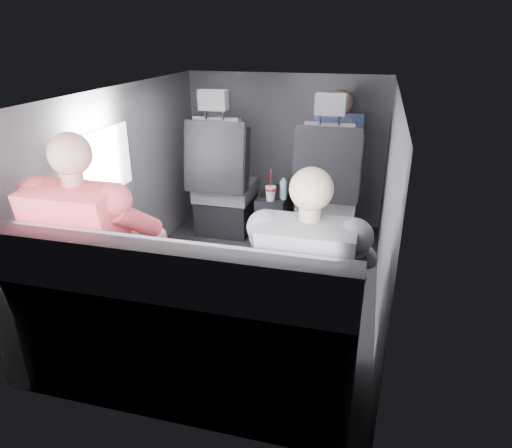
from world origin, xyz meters
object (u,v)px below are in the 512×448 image
(laptop_white, at_px, (118,246))
(passenger_front_right, at_px, (337,150))
(center_console, at_px, (274,214))
(front_seat_right, at_px, (327,199))
(soda_cup, at_px, (271,193))
(passenger_rear_left, at_px, (100,254))
(rear_bench, at_px, (188,337))
(laptop_black, at_px, (307,269))
(passenger_rear_right, at_px, (309,287))
(water_bottle, at_px, (283,190))
(front_seat_left, at_px, (223,190))

(laptop_white, relative_size, passenger_front_right, 0.44)
(center_console, height_order, laptop_white, laptop_white)
(front_seat_right, bearing_deg, soda_cup, -160.83)
(center_console, xyz_separation_m, passenger_rear_left, (-0.49, -1.85, 0.45))
(rear_bench, relative_size, laptop_black, 4.86)
(center_console, bearing_deg, passenger_front_right, 24.10)
(soda_cup, distance_m, passenger_rear_right, 1.75)
(center_console, relative_size, passenger_rear_left, 0.37)
(soda_cup, bearing_deg, passenger_rear_right, -71.32)
(water_bottle, distance_m, passenger_front_right, 0.59)
(water_bottle, height_order, laptop_black, laptop_black)
(soda_cup, distance_m, laptop_black, 1.60)
(passenger_rear_left, bearing_deg, laptop_white, 78.83)
(front_seat_right, bearing_deg, passenger_front_right, 81.75)
(soda_cup, bearing_deg, front_seat_right, 19.17)
(front_seat_left, distance_m, soda_cup, 0.49)
(passenger_front_right, bearing_deg, soda_cup, -139.37)
(front_seat_right, bearing_deg, center_console, 174.93)
(soda_cup, height_order, water_bottle, soda_cup)
(soda_cup, xyz_separation_m, water_bottle, (0.09, 0.07, 0.01))
(laptop_white, bearing_deg, front_seat_right, 61.38)
(laptop_white, xyz_separation_m, passenger_rear_right, (1.03, -0.13, -0.02))
(front_seat_right, distance_m, passenger_rear_right, 1.82)
(front_seat_left, distance_m, passenger_rear_right, 2.08)
(front_seat_right, height_order, laptop_black, front_seat_right)
(water_bottle, relative_size, passenger_rear_left, 0.14)
(soda_cup, bearing_deg, center_console, 92.19)
(front_seat_right, height_order, center_console, front_seat_right)
(water_bottle, xyz_separation_m, laptop_black, (0.43, -1.57, 0.15))
(passenger_rear_left, relative_size, passenger_front_right, 1.57)
(passenger_rear_left, distance_m, passenger_rear_right, 1.06)
(front_seat_left, xyz_separation_m, center_console, (0.45, 0.04, -0.20))
(water_bottle, bearing_deg, rear_bench, -93.15)
(water_bottle, relative_size, laptop_black, 0.53)
(center_console, height_order, passenger_rear_left, passenger_rear_left)
(water_bottle, xyz_separation_m, passenger_front_right, (0.39, 0.35, 0.27))
(water_bottle, relative_size, passenger_rear_right, 0.14)
(passenger_front_right, bearing_deg, passenger_rear_left, -115.33)
(front_seat_right, distance_m, passenger_front_right, 0.44)
(center_console, height_order, passenger_front_right, passenger_front_right)
(passenger_rear_left, bearing_deg, center_console, 75.13)
(passenger_rear_left, bearing_deg, front_seat_right, 62.51)
(rear_bench, distance_m, laptop_white, 0.61)
(water_bottle, distance_m, laptop_black, 1.64)
(front_seat_left, distance_m, passenger_front_right, 1.03)
(passenger_rear_left, bearing_deg, soda_cup, 73.24)
(rear_bench, bearing_deg, laptop_black, 24.65)
(front_seat_left, height_order, water_bottle, front_seat_left)
(front_seat_left, relative_size, front_seat_right, 1.00)
(center_console, relative_size, laptop_black, 1.46)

